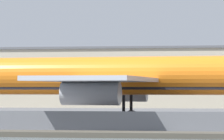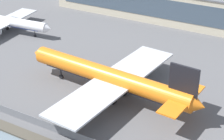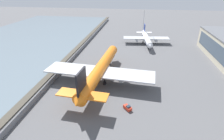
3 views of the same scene
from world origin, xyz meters
TOP-DOWN VIEW (x-y plane):
  - ground_plane at (0.00, 0.00)m, footprint 500.00×500.00m
  - shoreline_seawall at (0.00, -20.50)m, footprint 320.00×3.00m
  - perimeter_fence at (0.00, -16.00)m, footprint 280.00×0.10m
  - cargo_jet_orange at (7.03, 4.91)m, footprint 55.71×48.24m
  - passenger_jet_white at (-52.27, 26.77)m, footprint 39.15×33.82m
  - baggage_tug at (25.37, 18.40)m, footprint 3.45×3.33m
  - ops_van at (-68.75, 25.90)m, footprint 5.15×5.18m
  - apron_light_mast_apron_east at (-64.97, 24.18)m, footprint 3.20×0.40m

SIDE VIEW (x-z plane):
  - ground_plane at x=0.00m, z-range 0.00..0.00m
  - shoreline_seawall at x=0.00m, z-range 0.00..0.50m
  - baggage_tug at x=25.37m, z-range -0.09..1.71m
  - perimeter_fence at x=0.00m, z-range 0.00..2.22m
  - ops_van at x=-68.75m, z-range 0.04..2.52m
  - passenger_jet_white at x=-52.27m, z-range -1.34..9.99m
  - cargo_jet_orange at x=7.03m, z-range -1.83..13.66m
  - apron_light_mast_apron_east at x=-64.97m, z-range 1.29..23.66m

